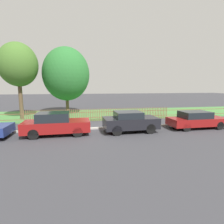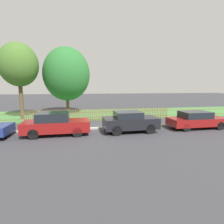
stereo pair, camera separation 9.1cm
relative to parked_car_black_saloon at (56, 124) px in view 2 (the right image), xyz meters
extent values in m
plane|color=#38383D|center=(3.39, 1.06, -0.75)|extent=(120.00, 120.00, 0.00)
cube|color=#B2ADA3|center=(3.39, 1.16, -0.69)|extent=(41.64, 0.20, 0.12)
cube|color=#477F3D|center=(3.39, 8.10, -0.75)|extent=(41.64, 7.74, 0.01)
cube|color=brown|center=(3.39, 4.25, -0.43)|extent=(41.64, 0.03, 0.05)
cube|color=brown|center=(3.39, 4.25, 0.07)|extent=(41.64, 0.03, 0.05)
cube|color=brown|center=(-3.21, 4.23, -0.18)|extent=(0.06, 0.03, 1.14)
cube|color=brown|center=(-3.04, 4.23, -0.18)|extent=(0.06, 0.03, 1.14)
cube|color=brown|center=(-2.87, 4.23, -0.18)|extent=(0.06, 0.03, 1.14)
cube|color=brown|center=(-2.71, 4.23, -0.18)|extent=(0.06, 0.03, 1.14)
cube|color=brown|center=(-2.54, 4.23, -0.18)|extent=(0.06, 0.03, 1.14)
cube|color=brown|center=(-2.37, 4.23, -0.18)|extent=(0.06, 0.03, 1.14)
cube|color=brown|center=(-2.20, 4.23, -0.18)|extent=(0.06, 0.03, 1.14)
cube|color=brown|center=(-2.04, 4.23, -0.18)|extent=(0.06, 0.03, 1.14)
cube|color=brown|center=(-1.87, 4.23, -0.18)|extent=(0.06, 0.03, 1.14)
cube|color=brown|center=(-1.70, 4.23, -0.18)|extent=(0.06, 0.03, 1.14)
cube|color=brown|center=(-1.54, 4.23, -0.18)|extent=(0.06, 0.03, 1.14)
cube|color=brown|center=(-1.37, 4.23, -0.18)|extent=(0.06, 0.03, 1.14)
cube|color=brown|center=(-1.20, 4.23, -0.18)|extent=(0.06, 0.03, 1.14)
cube|color=brown|center=(-1.04, 4.23, -0.18)|extent=(0.06, 0.03, 1.14)
cube|color=brown|center=(-0.87, 4.23, -0.18)|extent=(0.06, 0.03, 1.14)
cube|color=brown|center=(-0.70, 4.23, -0.18)|extent=(0.06, 0.03, 1.14)
cube|color=brown|center=(-0.54, 4.23, -0.18)|extent=(0.06, 0.03, 1.14)
cube|color=brown|center=(-0.37, 4.23, -0.18)|extent=(0.06, 0.03, 1.14)
cube|color=brown|center=(-0.20, 4.23, -0.18)|extent=(0.06, 0.03, 1.14)
cube|color=brown|center=(-0.03, 4.23, -0.18)|extent=(0.06, 0.03, 1.14)
cube|color=brown|center=(0.13, 4.23, -0.18)|extent=(0.06, 0.03, 1.14)
cube|color=brown|center=(0.30, 4.23, -0.18)|extent=(0.06, 0.03, 1.14)
cube|color=brown|center=(0.47, 4.23, -0.18)|extent=(0.06, 0.03, 1.14)
cube|color=brown|center=(0.63, 4.23, -0.18)|extent=(0.06, 0.03, 1.14)
cube|color=brown|center=(0.80, 4.23, -0.18)|extent=(0.06, 0.03, 1.14)
cube|color=brown|center=(0.97, 4.23, -0.18)|extent=(0.06, 0.03, 1.14)
cube|color=brown|center=(1.13, 4.23, -0.18)|extent=(0.06, 0.03, 1.14)
cube|color=brown|center=(1.30, 4.23, -0.18)|extent=(0.06, 0.03, 1.14)
cube|color=brown|center=(1.47, 4.23, -0.18)|extent=(0.06, 0.03, 1.14)
cube|color=brown|center=(1.63, 4.23, -0.18)|extent=(0.06, 0.03, 1.14)
cube|color=brown|center=(1.80, 4.23, -0.18)|extent=(0.06, 0.03, 1.14)
cube|color=brown|center=(1.97, 4.23, -0.18)|extent=(0.06, 0.03, 1.14)
cube|color=brown|center=(2.14, 4.23, -0.18)|extent=(0.06, 0.03, 1.14)
cube|color=brown|center=(2.30, 4.23, -0.18)|extent=(0.06, 0.03, 1.14)
cube|color=brown|center=(2.47, 4.23, -0.18)|extent=(0.06, 0.03, 1.14)
cube|color=brown|center=(2.64, 4.23, -0.18)|extent=(0.06, 0.03, 1.14)
cube|color=brown|center=(2.80, 4.23, -0.18)|extent=(0.06, 0.03, 1.14)
cube|color=brown|center=(2.97, 4.23, -0.18)|extent=(0.06, 0.03, 1.14)
cube|color=brown|center=(3.14, 4.23, -0.18)|extent=(0.06, 0.03, 1.14)
cube|color=brown|center=(3.30, 4.23, -0.18)|extent=(0.06, 0.03, 1.14)
cube|color=brown|center=(3.47, 4.23, -0.18)|extent=(0.06, 0.03, 1.14)
cube|color=brown|center=(3.64, 4.23, -0.18)|extent=(0.06, 0.03, 1.14)
cube|color=brown|center=(3.80, 4.23, -0.18)|extent=(0.06, 0.03, 1.14)
cube|color=brown|center=(3.97, 4.23, -0.18)|extent=(0.06, 0.03, 1.14)
cube|color=brown|center=(4.14, 4.23, -0.18)|extent=(0.06, 0.03, 1.14)
cube|color=brown|center=(4.31, 4.23, -0.18)|extent=(0.06, 0.03, 1.14)
cube|color=brown|center=(4.47, 4.23, -0.18)|extent=(0.06, 0.03, 1.14)
cube|color=brown|center=(4.64, 4.23, -0.18)|extent=(0.06, 0.03, 1.14)
cube|color=brown|center=(4.81, 4.23, -0.18)|extent=(0.06, 0.03, 1.14)
cube|color=brown|center=(4.97, 4.23, -0.18)|extent=(0.06, 0.03, 1.14)
cube|color=brown|center=(5.14, 4.23, -0.18)|extent=(0.06, 0.03, 1.14)
cube|color=brown|center=(5.31, 4.23, -0.18)|extent=(0.06, 0.03, 1.14)
cube|color=brown|center=(5.47, 4.23, -0.18)|extent=(0.06, 0.03, 1.14)
cube|color=brown|center=(5.64, 4.23, -0.18)|extent=(0.06, 0.03, 1.14)
cube|color=brown|center=(5.81, 4.23, -0.18)|extent=(0.06, 0.03, 1.14)
cube|color=brown|center=(5.98, 4.23, -0.18)|extent=(0.06, 0.03, 1.14)
cube|color=brown|center=(6.14, 4.23, -0.18)|extent=(0.06, 0.03, 1.14)
cube|color=brown|center=(6.31, 4.23, -0.18)|extent=(0.06, 0.03, 1.14)
cube|color=brown|center=(6.48, 4.23, -0.18)|extent=(0.06, 0.03, 1.14)
cube|color=brown|center=(6.64, 4.23, -0.18)|extent=(0.06, 0.03, 1.14)
cube|color=brown|center=(6.81, 4.23, -0.18)|extent=(0.06, 0.03, 1.14)
cube|color=brown|center=(6.98, 4.23, -0.18)|extent=(0.06, 0.03, 1.14)
cube|color=brown|center=(7.14, 4.23, -0.18)|extent=(0.06, 0.03, 1.14)
cube|color=brown|center=(7.31, 4.23, -0.18)|extent=(0.06, 0.03, 1.14)
cube|color=brown|center=(7.48, 4.23, -0.18)|extent=(0.06, 0.03, 1.14)
cube|color=brown|center=(7.64, 4.23, -0.18)|extent=(0.06, 0.03, 1.14)
cube|color=brown|center=(7.81, 4.23, -0.18)|extent=(0.06, 0.03, 1.14)
cube|color=brown|center=(7.98, 4.23, -0.18)|extent=(0.06, 0.03, 1.14)
cube|color=brown|center=(8.15, 4.23, -0.18)|extent=(0.06, 0.03, 1.14)
cube|color=brown|center=(8.31, 4.23, -0.18)|extent=(0.06, 0.03, 1.14)
cube|color=brown|center=(8.48, 4.23, -0.18)|extent=(0.06, 0.03, 1.14)
cube|color=brown|center=(8.65, 4.23, -0.18)|extent=(0.06, 0.03, 1.14)
cube|color=brown|center=(8.81, 4.23, -0.18)|extent=(0.06, 0.03, 1.14)
cube|color=brown|center=(8.98, 4.23, -0.18)|extent=(0.06, 0.03, 1.14)
cube|color=brown|center=(9.15, 4.23, -0.18)|extent=(0.06, 0.03, 1.14)
cube|color=brown|center=(9.31, 4.23, -0.18)|extent=(0.06, 0.03, 1.14)
cube|color=brown|center=(9.48, 4.23, -0.18)|extent=(0.06, 0.03, 1.14)
cube|color=brown|center=(9.65, 4.23, -0.18)|extent=(0.06, 0.03, 1.14)
cube|color=brown|center=(9.81, 4.23, -0.18)|extent=(0.06, 0.03, 1.14)
cube|color=brown|center=(9.98, 4.23, -0.18)|extent=(0.06, 0.03, 1.14)
cylinder|color=black|center=(-3.56, 0.74, -0.45)|extent=(0.61, 0.15, 0.61)
cube|color=maroon|center=(0.05, 0.00, -0.14)|extent=(4.23, 1.78, 0.68)
cube|color=black|center=(-0.16, 0.00, 0.47)|extent=(2.04, 1.57, 0.55)
cylinder|color=black|center=(1.34, 0.81, -0.43)|extent=(0.64, 0.15, 0.63)
cylinder|color=black|center=(1.37, -0.76, -0.43)|extent=(0.64, 0.15, 0.63)
cylinder|color=black|center=(-1.26, 0.77, -0.43)|extent=(0.64, 0.15, 0.63)
cylinder|color=black|center=(-1.24, -0.81, -0.43)|extent=(0.64, 0.15, 0.63)
cube|color=black|center=(5.01, -0.06, -0.10)|extent=(3.78, 1.86, 0.73)
cube|color=black|center=(4.83, -0.07, 0.48)|extent=(1.83, 1.64, 0.42)
cylinder|color=black|center=(6.15, 0.78, -0.41)|extent=(0.68, 0.16, 0.68)
cylinder|color=black|center=(6.19, -0.84, -0.41)|extent=(0.68, 0.16, 0.68)
cylinder|color=black|center=(3.83, 0.72, -0.41)|extent=(0.68, 0.16, 0.68)
cylinder|color=black|center=(3.88, -0.90, -0.41)|extent=(0.68, 0.16, 0.68)
cube|color=maroon|center=(10.27, 0.01, -0.21)|extent=(4.39, 1.69, 0.56)
cube|color=black|center=(10.06, 0.01, 0.31)|extent=(2.11, 1.50, 0.48)
cylinder|color=black|center=(11.62, 0.77, -0.45)|extent=(0.61, 0.15, 0.61)
cylinder|color=black|center=(11.64, -0.72, -0.45)|extent=(0.61, 0.15, 0.61)
cylinder|color=black|center=(8.91, 0.74, -0.45)|extent=(0.61, 0.15, 0.61)
cylinder|color=black|center=(8.93, -0.75, -0.45)|extent=(0.61, 0.15, 0.61)
cylinder|color=black|center=(6.16, 2.22, -0.49)|extent=(0.54, 0.15, 0.53)
cylinder|color=black|center=(4.88, 2.10, -0.49)|extent=(0.54, 0.15, 0.53)
ellipsoid|color=black|center=(5.52, 2.16, -0.10)|extent=(1.74, 0.74, 0.91)
ellipsoid|color=black|center=(5.92, 2.20, 0.15)|extent=(0.46, 0.77, 0.42)
cylinder|color=brown|center=(-4.08, 6.57, 1.28)|extent=(0.36, 0.36, 4.06)
ellipsoid|color=#426B28|center=(-4.08, 6.57, 4.43)|extent=(3.55, 3.55, 4.09)
cylinder|color=brown|center=(0.15, 8.46, 0.69)|extent=(0.34, 0.34, 2.89)
ellipsoid|color=#286B2D|center=(0.15, 8.46, 3.72)|extent=(5.03, 5.03, 5.78)
camera|label=1|loc=(1.58, -11.61, 2.44)|focal=28.00mm
camera|label=2|loc=(1.67, -11.63, 2.44)|focal=28.00mm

